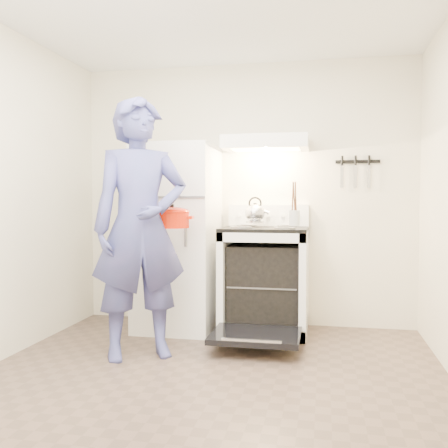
{
  "coord_description": "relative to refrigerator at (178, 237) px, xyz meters",
  "views": [
    {
      "loc": [
        0.75,
        -2.98,
        1.19
      ],
      "look_at": [
        -0.05,
        1.0,
        1.0
      ],
      "focal_mm": 40.0,
      "sensor_mm": 36.0,
      "label": 1
    }
  ],
  "objects": [
    {
      "name": "cooktop",
      "position": [
        0.81,
        0.02,
        0.09
      ],
      "size": [
        0.76,
        0.65,
        0.03
      ],
      "primitive_type": "cube",
      "color": "black",
      "rests_on": "stove_body"
    },
    {
      "name": "knife_strip",
      "position": [
        1.63,
        0.33,
        0.7
      ],
      "size": [
        0.4,
        0.02,
        0.03
      ],
      "primitive_type": "cube",
      "color": "black",
      "rests_on": "back_wall"
    },
    {
      "name": "stove_body",
      "position": [
        0.81,
        0.02,
        -0.39
      ],
      "size": [
        0.76,
        0.65,
        0.92
      ],
      "primitive_type": "cube",
      "color": "white",
      "rests_on": "floor"
    },
    {
      "name": "dutch_oven",
      "position": [
        0.15,
        -0.66,
        0.19
      ],
      "size": [
        0.34,
        0.27,
        0.23
      ],
      "primitive_type": null,
      "color": "red",
      "rests_on": "person"
    },
    {
      "name": "pizza_stone",
      "position": [
        0.91,
        -0.04,
        -0.4
      ],
      "size": [
        0.32,
        0.32,
        0.02
      ],
      "primitive_type": "cylinder",
      "color": "#8C664D",
      "rests_on": "oven_rack"
    },
    {
      "name": "oven_door",
      "position": [
        0.81,
        -0.57,
        -0.72
      ],
      "size": [
        0.7,
        0.54,
        0.04
      ],
      "primitive_type": "cube",
      "color": "black",
      "rests_on": "floor"
    },
    {
      "name": "back_wall",
      "position": [
        0.58,
        0.35,
        0.4
      ],
      "size": [
        3.2,
        0.02,
        2.5
      ],
      "primitive_type": "cube",
      "color": "#EDE4C7",
      "rests_on": "ground"
    },
    {
      "name": "person",
      "position": [
        -0.03,
        -0.87,
        0.14
      ],
      "size": [
        0.86,
        0.78,
        1.97
      ],
      "primitive_type": "imported",
      "rotation": [
        0.0,
        0.0,
        0.55
      ],
      "color": "navy",
      "rests_on": "floor"
    },
    {
      "name": "floor",
      "position": [
        0.58,
        -1.45,
        -0.85
      ],
      "size": [
        3.6,
        3.6,
        0.0
      ],
      "primitive_type": "plane",
      "color": "brown",
      "rests_on": "ground"
    },
    {
      "name": "backsplash",
      "position": [
        0.81,
        0.31,
        0.2
      ],
      "size": [
        0.76,
        0.07,
        0.2
      ],
      "primitive_type": "cube",
      "color": "white",
      "rests_on": "cooktop"
    },
    {
      "name": "tea_kettle",
      "position": [
        0.71,
        0.09,
        0.24
      ],
      "size": [
        0.22,
        0.19,
        0.27
      ],
      "primitive_type": null,
      "color": "silver",
      "rests_on": "cooktop"
    },
    {
      "name": "utensil_jar",
      "position": [
        1.09,
        -0.22,
        0.2
      ],
      "size": [
        0.11,
        0.11,
        0.13
      ],
      "primitive_type": "cylinder",
      "rotation": [
        0.0,
        0.0,
        -0.22
      ],
      "color": "silver",
      "rests_on": "cooktop"
    },
    {
      "name": "oven_rack",
      "position": [
        0.81,
        0.02,
        -0.41
      ],
      "size": [
        0.6,
        0.52,
        0.01
      ],
      "primitive_type": "cube",
      "color": "slate",
      "rests_on": "stove_body"
    },
    {
      "name": "refrigerator",
      "position": [
        0.0,
        0.0,
        0.0
      ],
      "size": [
        0.7,
        0.7,
        1.7
      ],
      "primitive_type": "cube",
      "color": "white",
      "rests_on": "floor"
    },
    {
      "name": "range_hood",
      "position": [
        0.81,
        0.1,
        0.86
      ],
      "size": [
        0.76,
        0.5,
        0.12
      ],
      "primitive_type": "cube",
      "color": "white",
      "rests_on": "back_wall"
    }
  ]
}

